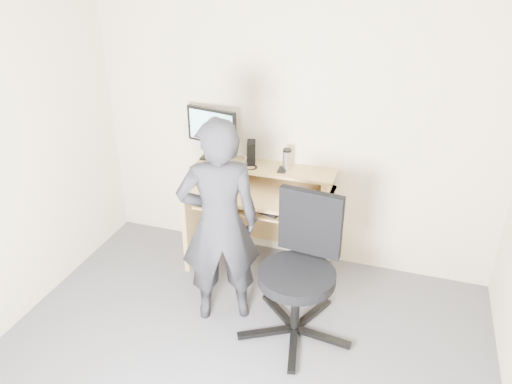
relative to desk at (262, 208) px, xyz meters
The scene contains 12 objects.
back_wall 0.76m from the desk, 47.89° to the left, with size 3.50×0.02×2.50m, color beige.
desk is the anchor object (origin of this frame).
monitor 0.81m from the desk, 169.48° to the left, with size 0.48×0.14×0.46m.
external_drive 0.49m from the desk, 142.71° to the left, with size 0.07×0.13×0.20m, color black.
travel_mug 0.49m from the desk, 23.37° to the left, with size 0.07×0.07×0.16m, color #B0B0B4.
smartphone 0.40m from the desk, 16.36° to the left, with size 0.07×0.13×0.01m, color black.
charger 0.43m from the desk, behind, with size 0.04×0.04×0.04m, color black.
headphones 0.47m from the desk, 152.79° to the left, with size 0.16×0.16×0.02m, color silver.
keyboard 0.21m from the desk, 85.11° to the right, with size 0.46×0.18×0.03m, color black.
mouse 0.48m from the desk, 25.11° to the right, with size 0.10×0.06×0.04m, color black.
office_chair 0.92m from the desk, 55.07° to the right, with size 0.82×0.83×1.05m.
person 0.83m from the desk, 95.97° to the right, with size 0.59×0.39×1.62m, color black.
Camera 1 is at (0.93, -2.11, 2.65)m, focal length 35.00 mm.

